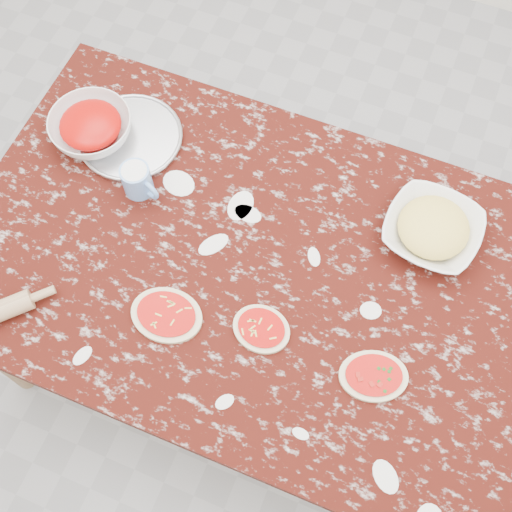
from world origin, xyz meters
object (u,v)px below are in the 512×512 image
object	(u,v)px
worktable	(256,276)
sauce_bowl	(92,128)
flour_mug	(138,180)
cheese_bowl	(432,231)
pizza_tray	(131,138)

from	to	relation	value
worktable	sauce_bowl	world-z (taller)	sauce_bowl
sauce_bowl	flour_mug	xyz separation A→B (m)	(0.21, -0.11, 0.01)
worktable	flour_mug	distance (m)	0.42
worktable	cheese_bowl	world-z (taller)	cheese_bowl
cheese_bowl	worktable	bearing A→B (deg)	-147.75
sauce_bowl	flour_mug	distance (m)	0.24
sauce_bowl	flour_mug	world-z (taller)	flour_mug
worktable	pizza_tray	bearing A→B (deg)	154.42
sauce_bowl	worktable	bearing A→B (deg)	-19.02
worktable	cheese_bowl	xyz separation A→B (m)	(0.40, 0.25, 0.11)
pizza_tray	cheese_bowl	xyz separation A→B (m)	(0.89, 0.02, 0.03)
pizza_tray	flour_mug	xyz separation A→B (m)	(0.10, -0.14, 0.04)
cheese_bowl	flour_mug	size ratio (longest dim) A/B	2.11
worktable	flour_mug	xyz separation A→B (m)	(-0.39, 0.09, 0.13)
cheese_bowl	sauce_bowl	bearing A→B (deg)	-177.14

